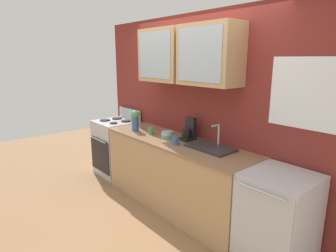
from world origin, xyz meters
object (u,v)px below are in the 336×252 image
Objects in this scene: dishwasher at (277,220)px; stove_range at (116,147)px; bowl_stack at (167,135)px; vase at (135,120)px; cup_near_sink at (175,140)px; coffee_maker at (189,131)px; cup_near_bowls at (151,131)px; sink_faucet at (211,147)px.

stove_range is at bearing 179.92° from dishwasher.
vase is at bearing -171.07° from bowl_stack.
stove_range is 9.27× the size of cup_near_sink.
coffee_maker reaches higher than cup_near_sink.
dishwasher is at bearing 0.03° from bowl_stack.
coffee_maker is (0.85, 0.27, -0.06)m from vase.
vase is 0.34m from cup_near_bowls.
cup_near_bowls is at bearing 9.79° from vase.
stove_range is 3.84× the size of coffee_maker.
vase is 0.89m from coffee_maker.
cup_near_bowls is 0.58m from coffee_maker.
coffee_maker reaches higher than stove_range.
cup_near_bowls is at bearing -178.71° from dishwasher.
coffee_maker is at bearing 170.01° from sink_faucet.
cup_near_sink is at bearing -6.47° from cup_near_bowls.
sink_faucet is at bearing 7.15° from bowl_stack.
coffee_maker is (-1.40, 0.17, 0.57)m from dishwasher.
sink_faucet is at bearing -9.99° from coffee_maker.
cup_near_sink is at bearing -20.65° from bowl_stack.
sink_faucet reaches higher than dishwasher.
stove_range reaches higher than dishwasher.
dishwasher is (2.25, 0.10, -0.63)m from vase.
sink_faucet is at bearing 2.27° from stove_range.
sink_faucet is 1.85× the size of vase.
vase is at bearing -162.73° from coffee_maker.
sink_faucet is 0.70m from bowl_stack.
coffee_maker reaches higher than cup_near_bowls.
vase reaches higher than dishwasher.
cup_near_sink is (0.29, -0.11, 0.01)m from bowl_stack.
stove_range is 0.99m from vase.
cup_near_bowls is at bearing -172.58° from sink_faucet.
vase is 2.71× the size of cup_near_bowls.
coffee_maker is (-0.05, 0.28, 0.06)m from cup_near_sink.
sink_faucet is 0.47m from coffee_maker.
cup_near_sink is at bearing -78.98° from coffee_maker.
cup_near_sink is 0.29m from coffee_maker.
cup_near_bowls is 2.00m from dishwasher.
stove_range is 3.01m from dishwasher.
bowl_stack is 1.71m from dishwasher.
stove_range is at bearing -174.23° from coffee_maker.
stove_range is 2.13m from sink_faucet.
bowl_stack is (-0.70, -0.09, 0.02)m from sink_faucet.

